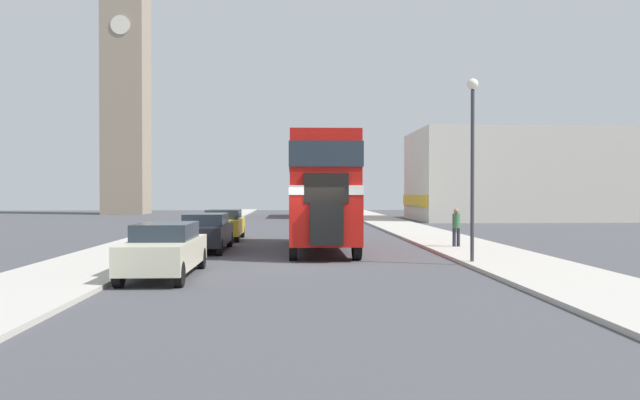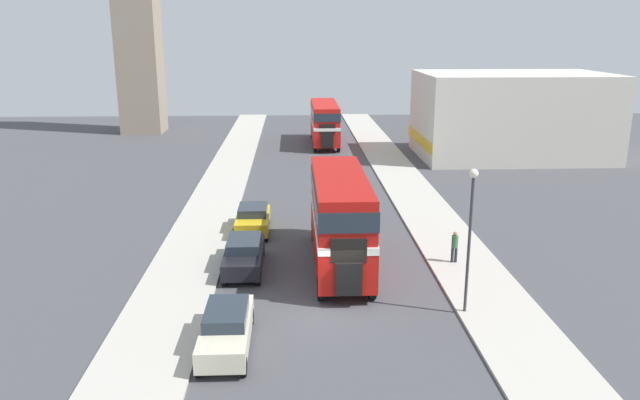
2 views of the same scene
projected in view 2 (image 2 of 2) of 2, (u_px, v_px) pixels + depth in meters
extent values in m
plane|color=#47474C|center=(333.00, 314.00, 25.13)|extent=(120.00, 120.00, 0.00)
cube|color=#B7B2A8|center=(498.00, 309.00, 25.40)|extent=(3.50, 120.00, 0.12)
cube|color=#B7B2A8|center=(164.00, 316.00, 24.83)|extent=(3.50, 120.00, 0.12)
cube|color=#B2140F|center=(340.00, 239.00, 29.88)|extent=(2.47, 9.43, 1.75)
cube|color=white|center=(340.00, 218.00, 29.60)|extent=(2.49, 9.48, 0.32)
cube|color=#B2140F|center=(340.00, 195.00, 29.31)|extent=(2.42, 9.24, 1.91)
cube|color=#232D38|center=(340.00, 194.00, 29.28)|extent=(2.49, 9.33, 0.86)
cube|color=black|center=(349.00, 279.00, 25.26)|extent=(1.11, 0.20, 1.40)
cube|color=black|center=(349.00, 251.00, 25.08)|extent=(1.48, 0.12, 1.02)
cylinder|color=black|center=(321.00, 288.00, 26.33)|extent=(0.28, 1.06, 1.06)
cylinder|color=black|center=(372.00, 287.00, 26.42)|extent=(0.28, 1.06, 1.06)
cylinder|color=black|center=(314.00, 231.00, 33.68)|extent=(0.28, 1.06, 1.06)
cylinder|color=black|center=(355.00, 231.00, 33.77)|extent=(0.28, 1.06, 1.06)
cube|color=red|center=(325.00, 131.00, 61.75)|extent=(2.46, 9.98, 1.57)
cube|color=white|center=(325.00, 122.00, 61.50)|extent=(2.49, 10.03, 0.29)
cube|color=red|center=(325.00, 112.00, 61.24)|extent=(2.41, 9.78, 1.71)
cube|color=#232D38|center=(325.00, 111.00, 61.21)|extent=(2.49, 9.88, 0.77)
cube|color=black|center=(327.00, 141.00, 56.87)|extent=(1.11, 0.20, 1.26)
cube|color=black|center=(327.00, 129.00, 56.72)|extent=(1.48, 0.12, 0.91)
cylinder|color=black|center=(315.00, 147.00, 57.91)|extent=(0.28, 1.06, 1.06)
cylinder|color=black|center=(338.00, 146.00, 58.00)|extent=(0.28, 1.06, 1.06)
cylinder|color=black|center=(312.00, 133.00, 65.79)|extent=(0.28, 1.06, 1.06)
cylinder|color=black|center=(333.00, 132.00, 65.88)|extent=(0.28, 1.06, 1.06)
cube|color=beige|center=(226.00, 331.00, 22.26)|extent=(1.68, 4.65, 0.74)
cube|color=#232D38|center=(226.00, 314.00, 22.28)|extent=(1.48, 2.42, 0.45)
cylinder|color=black|center=(199.00, 368.00, 20.51)|extent=(0.20, 0.64, 0.64)
cylinder|color=black|center=(244.00, 367.00, 20.57)|extent=(0.20, 0.64, 0.64)
cylinder|color=black|center=(213.00, 317.00, 24.13)|extent=(0.20, 0.64, 0.64)
cylinder|color=black|center=(251.00, 316.00, 24.19)|extent=(0.20, 0.64, 0.64)
cube|color=black|center=(244.00, 256.00, 29.60)|extent=(1.75, 4.66, 0.74)
cube|color=#232D38|center=(244.00, 243.00, 29.62)|extent=(1.54, 2.42, 0.45)
cylinder|color=black|center=(224.00, 279.00, 27.84)|extent=(0.20, 0.64, 0.64)
cylinder|color=black|center=(259.00, 278.00, 27.91)|extent=(0.20, 0.64, 0.64)
cylinder|color=black|center=(232.00, 250.00, 31.46)|extent=(0.20, 0.64, 0.64)
cylinder|color=black|center=(262.00, 249.00, 31.53)|extent=(0.20, 0.64, 0.64)
cube|color=gold|center=(253.00, 221.00, 35.06)|extent=(1.80, 4.06, 0.74)
cube|color=#232D38|center=(253.00, 210.00, 35.06)|extent=(1.58, 2.11, 0.45)
cylinder|color=black|center=(237.00, 236.00, 33.59)|extent=(0.20, 0.64, 0.64)
cylinder|color=black|center=(266.00, 235.00, 33.66)|extent=(0.20, 0.64, 0.64)
cylinder|color=black|center=(241.00, 219.00, 36.64)|extent=(0.20, 0.64, 0.64)
cylinder|color=black|center=(268.00, 218.00, 36.71)|extent=(0.20, 0.64, 0.64)
cylinder|color=#282833|center=(452.00, 255.00, 30.26)|extent=(0.14, 0.14, 0.75)
cylinder|color=#282833|center=(456.00, 255.00, 30.27)|extent=(0.14, 0.14, 0.75)
cylinder|color=#336B42|center=(455.00, 242.00, 30.09)|extent=(0.31, 0.31, 0.59)
sphere|color=#9E7051|center=(455.00, 234.00, 29.98)|extent=(0.20, 0.20, 0.20)
cylinder|color=#38383D|center=(469.00, 246.00, 24.38)|extent=(0.12, 0.12, 5.50)
sphere|color=#EFEACC|center=(474.00, 174.00, 23.60)|extent=(0.36, 0.36, 0.36)
cube|color=gray|center=(137.00, 22.00, 66.42)|extent=(4.33, 4.33, 23.67)
cube|color=beige|center=(512.00, 115.00, 55.12)|extent=(16.17, 10.41, 7.41)
cube|color=gold|center=(419.00, 139.00, 55.33)|extent=(0.12, 9.89, 0.89)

